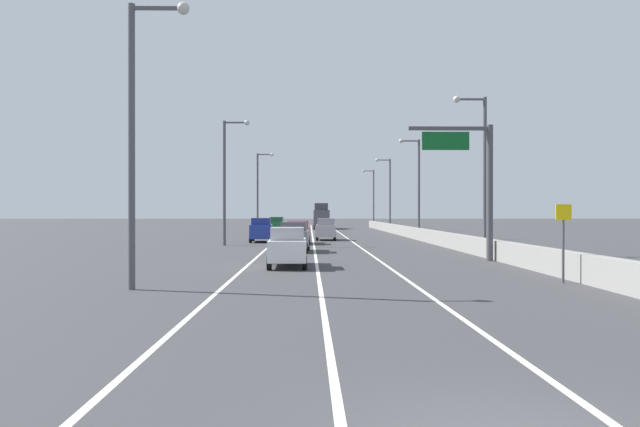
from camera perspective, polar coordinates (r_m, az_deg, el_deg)
The scene contains 21 objects.
ground_plane at distance 71.43m, azimuth 0.91°, elevation -1.99°, with size 320.00×320.00×0.00m, color #38383A.
lane_stripe_left at distance 62.47m, azimuth -3.86°, elevation -2.30°, with size 0.16×130.00×0.00m, color silver.
lane_stripe_center at distance 62.40m, azimuth -0.65°, elevation -2.31°, with size 0.16×130.00×0.00m, color silver.
lane_stripe_right at distance 62.52m, azimuth 2.57°, elevation -2.30°, with size 0.16×130.00×0.00m, color silver.
jersey_barrier_right at distance 48.56m, azimuth 11.58°, elevation -2.38°, with size 0.60×120.00×1.10m, color gray.
overhead_sign_gantry at distance 35.79m, azimuth 13.98°, elevation 3.39°, with size 4.68×0.36×7.50m.
speed_advisory_sign at distance 25.67m, azimuth 21.16°, elevation -1.98°, with size 0.60×0.11×3.00m.
lamp_post_right_second at distance 41.20m, azimuth 14.35°, elevation 4.42°, with size 2.14×0.44×10.04m.
lamp_post_right_third at distance 64.19m, azimuth 8.71°, elevation 2.91°, with size 2.14×0.44×10.04m.
lamp_post_right_fourth at distance 87.52m, azimuth 6.18°, elevation 2.19°, with size 2.14×0.44×10.04m.
lamp_post_right_fifth at distance 110.95m, azimuth 4.74°, elevation 1.77°, with size 2.14×0.44×10.04m.
lamp_post_left_near at distance 23.02m, azimuth -16.06°, elevation 7.76°, with size 2.14×0.44×10.04m.
lamp_post_left_mid at distance 50.84m, azimuth -8.37°, elevation 3.62°, with size 2.14×0.44×10.04m.
lamp_post_left_far at distance 78.92m, azimuth -5.49°, elevation 2.41°, with size 2.14×0.44×10.04m.
car_green_0 at distance 82.18m, azimuth -3.91°, elevation -1.01°, with size 1.99×4.69×2.00m.
car_blue_1 at distance 56.27m, azimuth -5.33°, elevation -1.50°, with size 2.01×4.67×2.14m.
car_silver_2 at distance 59.66m, azimuth 0.54°, elevation -1.44°, with size 1.98×4.34×2.06m.
car_red_3 at distance 52.85m, azimuth -1.94°, elevation -1.71°, with size 1.97×4.83×1.94m.
car_white_4 at distance 31.05m, azimuth -2.95°, elevation -3.05°, with size 1.91×4.65×1.95m.
car_gray_5 at distance 42.63m, azimuth -2.34°, elevation -2.11°, with size 2.10×4.54×2.03m.
box_truck at distance 98.18m, azimuth 0.12°, elevation -0.32°, with size 2.56×8.98×4.02m.
Camera 1 is at (-2.41, -7.34, 2.74)m, focal length 35.36 mm.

